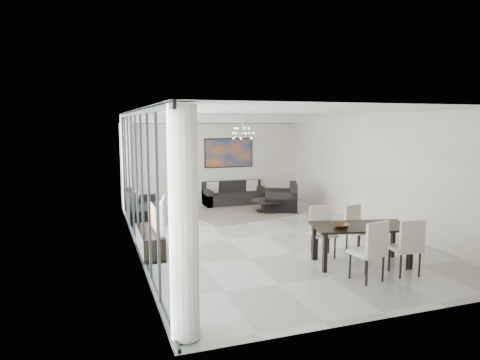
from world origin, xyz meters
name	(u,v)px	position (x,y,z in m)	size (l,w,h in m)	color
room_shell	(285,174)	(0.46, 0.00, 1.45)	(6.00, 9.00, 2.90)	#A8A39B
window_wall	(141,180)	(-2.86, 0.00, 1.47)	(0.37, 8.95, 2.90)	silver
soffit	(216,119)	(0.00, 4.30, 2.77)	(5.98, 0.40, 0.26)	white
painting	(229,153)	(0.50, 4.47, 1.65)	(1.68, 0.04, 0.98)	#A95617
chandelier	(243,133)	(0.30, 2.50, 2.35)	(0.66, 0.66, 0.71)	silver
rug	(241,213)	(0.28, 2.60, 0.01)	(2.82, 2.17, 0.01)	black
coffee_table	(268,205)	(1.12, 2.52, 0.20)	(1.01, 1.01, 0.35)	black
bowl_coffee	(268,199)	(1.14, 2.58, 0.39)	(0.22, 0.22, 0.07)	brown
sofa_main	(234,196)	(0.55, 4.07, 0.25)	(2.01, 0.82, 0.73)	black
loveseat	(143,210)	(-2.55, 2.64, 0.27)	(0.90, 1.60, 0.80)	black
armchair	(282,201)	(1.59, 2.57, 0.29)	(1.27, 1.30, 0.85)	black
side_table	(134,199)	(-2.65, 4.15, 0.33)	(0.36, 0.36, 0.49)	black
tv_console	(150,242)	(-2.76, -0.45, 0.24)	(0.42, 1.51, 0.47)	black
television	(157,215)	(-2.60, -0.49, 0.79)	(1.10, 0.14, 0.63)	gray
dining_table	(361,230)	(0.90, -2.46, 0.67)	(1.96, 1.28, 0.75)	black
dining_chair_sw	(372,247)	(0.53, -3.29, 0.61)	(0.57, 0.57, 1.05)	beige
dining_chair_se	(408,244)	(1.30, -3.25, 0.58)	(0.52, 0.52, 1.01)	beige
dining_chair_nw	(322,227)	(0.50, -1.71, 0.57)	(0.54, 0.54, 0.99)	beige
dining_chair_ne	(356,225)	(1.35, -1.63, 0.54)	(0.52, 0.52, 0.94)	beige
bowl_dining	(341,226)	(0.42, -2.51, 0.79)	(0.31, 0.31, 0.08)	brown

